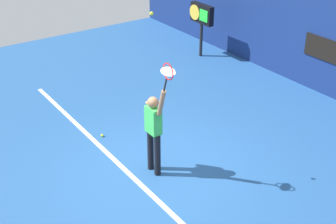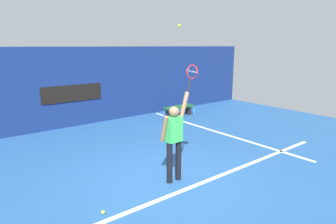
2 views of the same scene
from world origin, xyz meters
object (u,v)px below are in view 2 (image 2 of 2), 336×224
(tennis_racket, at_px, (192,73))
(water_bottle, at_px, (194,111))
(court_bench, at_px, (179,109))
(tennis_player, at_px, (174,137))
(tennis_ball, at_px, (179,26))
(spare_ball, at_px, (103,212))

(tennis_racket, bearing_deg, water_bottle, 46.11)
(court_bench, bearing_deg, water_bottle, 0.00)
(tennis_player, xyz_separation_m, court_bench, (3.99, 4.55, -0.67))
(tennis_racket, distance_m, court_bench, 6.09)
(court_bench, bearing_deg, tennis_ball, -130.34)
(tennis_ball, xyz_separation_m, water_bottle, (4.79, 4.60, -3.20))
(tennis_racket, bearing_deg, tennis_player, 179.50)
(tennis_ball, bearing_deg, court_bench, 49.66)
(tennis_racket, bearing_deg, spare_ball, -174.25)
(spare_ball, bearing_deg, tennis_ball, 5.43)
(tennis_player, relative_size, court_bench, 1.41)
(tennis_ball, relative_size, water_bottle, 0.28)
(tennis_player, xyz_separation_m, spare_ball, (-1.83, -0.24, -0.98))
(tennis_ball, relative_size, court_bench, 0.05)
(tennis_ball, height_order, water_bottle, tennis_ball)
(water_bottle, distance_m, spare_ball, 8.23)
(tennis_racket, bearing_deg, court_bench, 52.42)
(tennis_racket, xyz_separation_m, court_bench, (3.50, 4.55, -2.02))
(tennis_racket, distance_m, tennis_ball, 1.05)
(tennis_ball, bearing_deg, tennis_racket, 7.24)
(tennis_player, height_order, tennis_racket, tennis_racket)
(court_bench, height_order, water_bottle, court_bench)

